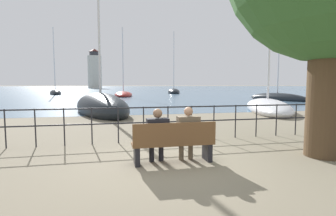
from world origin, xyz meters
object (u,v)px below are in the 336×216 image
(sailboat_1, at_px, (267,107))
(sailboat_5, at_px, (101,107))
(sailboat_3, at_px, (55,93))
(seated_person_left, at_px, (157,133))
(sailboat_2, at_px, (277,97))
(sailboat_4, at_px, (174,92))
(sailboat_0, at_px, (123,95))
(park_bench, at_px, (174,143))
(seated_person_right, at_px, (188,131))
(harbor_lighthouse, at_px, (95,70))

(sailboat_1, relative_size, sailboat_5, 0.99)
(sailboat_1, height_order, sailboat_5, sailboat_1)
(sailboat_3, bearing_deg, seated_person_left, -93.46)
(sailboat_2, bearing_deg, sailboat_4, 85.05)
(sailboat_2, distance_m, sailboat_3, 34.91)
(sailboat_0, height_order, sailboat_5, sailboat_0)
(sailboat_0, bearing_deg, sailboat_3, 145.01)
(sailboat_4, bearing_deg, park_bench, -93.93)
(park_bench, bearing_deg, sailboat_2, 50.38)
(sailboat_2, bearing_deg, sailboat_1, -146.15)
(seated_person_left, bearing_deg, sailboat_2, 49.70)
(sailboat_2, bearing_deg, sailboat_5, -171.56)
(sailboat_1, relative_size, sailboat_3, 0.78)
(seated_person_right, distance_m, sailboat_1, 12.71)
(sailboat_4, xyz_separation_m, harbor_lighthouse, (-18.79, 76.91, 8.08))
(park_bench, distance_m, sailboat_3, 43.44)
(seated_person_right, xyz_separation_m, sailboat_4, (10.32, 43.63, -0.32))
(park_bench, xyz_separation_m, sailboat_0, (0.54, 33.08, -0.18))
(sailboat_3, bearing_deg, sailboat_5, -91.82)
(sailboat_1, height_order, harbor_lighthouse, harbor_lighthouse)
(park_bench, relative_size, sailboat_4, 0.15)
(sailboat_0, xyz_separation_m, sailboat_3, (-10.96, 9.09, 0.10))
(seated_person_left, xyz_separation_m, sailboat_5, (-1.54, 10.46, -0.29))
(harbor_lighthouse, bearing_deg, sailboat_3, -91.67)
(sailboat_3, xyz_separation_m, sailboat_4, (21.07, 1.53, -0.00))
(sailboat_1, distance_m, sailboat_2, 12.77)
(sailboat_0, relative_size, sailboat_4, 0.84)
(sailboat_0, distance_m, sailboat_4, 14.67)
(harbor_lighthouse, bearing_deg, sailboat_1, -81.42)
(sailboat_1, distance_m, harbor_lighthouse, 112.45)
(sailboat_2, xyz_separation_m, sailboat_4, (-5.75, 23.88, 0.03))
(sailboat_0, bearing_deg, sailboat_5, -91.44)
(seated_person_left, bearing_deg, sailboat_5, 98.37)
(seated_person_left, xyz_separation_m, sailboat_4, (11.00, 43.63, -0.31))
(sailboat_1, xyz_separation_m, sailboat_3, (-19.02, 32.46, 0.10))
(seated_person_right, distance_m, sailboat_3, 43.45)
(sailboat_1, bearing_deg, seated_person_right, -106.94)
(sailboat_2, distance_m, sailboat_5, 20.51)
(seated_person_right, bearing_deg, sailboat_4, 76.69)
(sailboat_0, relative_size, sailboat_3, 0.87)
(seated_person_left, height_order, sailboat_1, sailboat_1)
(seated_person_right, xyz_separation_m, sailboat_2, (16.07, 19.75, -0.35))
(sailboat_0, distance_m, sailboat_1, 24.72)
(sailboat_0, height_order, sailboat_2, sailboat_2)
(seated_person_right, bearing_deg, sailboat_5, 101.97)
(park_bench, height_order, sailboat_4, sailboat_4)
(park_bench, xyz_separation_m, seated_person_left, (-0.34, 0.08, 0.22))
(seated_person_right, distance_m, sailboat_2, 25.46)
(sailboat_3, bearing_deg, sailboat_1, -76.54)
(seated_person_left, bearing_deg, sailboat_1, 47.12)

